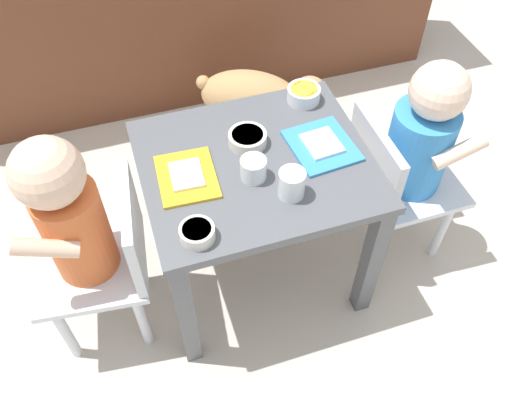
# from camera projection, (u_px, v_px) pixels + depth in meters

# --- Properties ---
(ground_plane) EXTENTS (7.00, 7.00, 0.00)m
(ground_plane) POSITION_uv_depth(u_px,v_px,m) (256.00, 268.00, 1.70)
(ground_plane) COLOR beige
(dining_table) EXTENTS (0.57, 0.49, 0.48)m
(dining_table) POSITION_uv_depth(u_px,v_px,m) (256.00, 187.00, 1.40)
(dining_table) COLOR #515459
(dining_table) RESTS_ON ground
(seated_child_left) EXTENTS (0.31, 0.31, 0.70)m
(seated_child_left) POSITION_uv_depth(u_px,v_px,m) (78.00, 224.00, 1.26)
(seated_child_left) COLOR silver
(seated_child_left) RESTS_ON ground
(seated_child_right) EXTENTS (0.28, 0.28, 0.67)m
(seated_child_right) POSITION_uv_depth(u_px,v_px,m) (416.00, 145.00, 1.45)
(seated_child_right) COLOR silver
(seated_child_right) RESTS_ON ground
(dog) EXTENTS (0.45, 0.34, 0.32)m
(dog) POSITION_uv_depth(u_px,v_px,m) (259.00, 99.00, 1.90)
(dog) COLOR tan
(dog) RESTS_ON ground
(food_tray_left) EXTENTS (0.15, 0.18, 0.02)m
(food_tray_left) POSITION_uv_depth(u_px,v_px,m) (187.00, 177.00, 1.29)
(food_tray_left) COLOR gold
(food_tray_left) RESTS_ON dining_table
(food_tray_right) EXTENTS (0.17, 0.19, 0.02)m
(food_tray_right) POSITION_uv_depth(u_px,v_px,m) (322.00, 146.00, 1.36)
(food_tray_right) COLOR #388CD8
(food_tray_right) RESTS_ON dining_table
(water_cup_left) EXTENTS (0.06, 0.06, 0.06)m
(water_cup_left) POSITION_uv_depth(u_px,v_px,m) (253.00, 170.00, 1.28)
(water_cup_left) COLOR white
(water_cup_left) RESTS_ON dining_table
(water_cup_right) EXTENTS (0.06, 0.06, 0.07)m
(water_cup_right) POSITION_uv_depth(u_px,v_px,m) (292.00, 185.00, 1.24)
(water_cup_right) COLOR white
(water_cup_right) RESTS_ON dining_table
(cereal_bowl_right_side) EXTENTS (0.10, 0.10, 0.03)m
(cereal_bowl_right_side) POSITION_uv_depth(u_px,v_px,m) (246.00, 139.00, 1.36)
(cereal_bowl_right_side) COLOR silver
(cereal_bowl_right_side) RESTS_ON dining_table
(cereal_bowl_left_side) EXTENTS (0.08, 0.08, 0.03)m
(cereal_bowl_left_side) POSITION_uv_depth(u_px,v_px,m) (197.00, 233.00, 1.17)
(cereal_bowl_left_side) COLOR silver
(cereal_bowl_left_side) RESTS_ON dining_table
(veggie_bowl_near) EXTENTS (0.09, 0.09, 0.04)m
(veggie_bowl_near) POSITION_uv_depth(u_px,v_px,m) (304.00, 94.00, 1.47)
(veggie_bowl_near) COLOR white
(veggie_bowl_near) RESTS_ON dining_table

